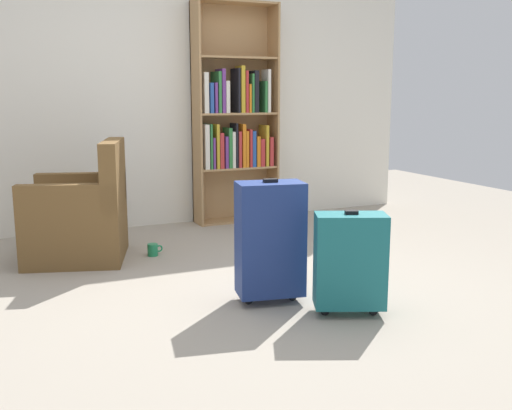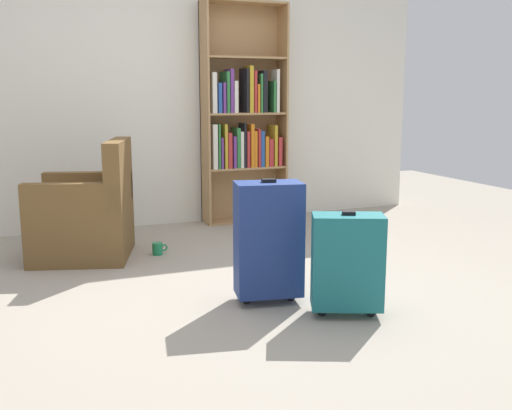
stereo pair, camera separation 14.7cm
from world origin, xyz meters
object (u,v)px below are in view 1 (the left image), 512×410
(suitcase_navy_blue, at_px, (270,239))
(armchair, at_px, (82,218))
(bookshelf, at_px, (234,119))
(mug, at_px, (153,250))
(suitcase_teal, at_px, (350,261))

(suitcase_navy_blue, bearing_deg, armchair, 121.65)
(bookshelf, distance_m, mug, 1.72)
(bookshelf, bearing_deg, armchair, -152.90)
(suitcase_teal, bearing_deg, mug, 112.83)
(mug, xyz_separation_m, suitcase_navy_blue, (0.39, -1.30, 0.34))
(suitcase_navy_blue, relative_size, suitcase_teal, 1.24)
(bookshelf, xyz_separation_m, armchair, (-1.57, -0.80, -0.68))
(bookshelf, xyz_separation_m, suitcase_teal, (-0.36, -2.63, -0.68))
(mug, distance_m, suitcase_teal, 1.84)
(suitcase_navy_blue, bearing_deg, bookshelf, 73.16)
(armchair, bearing_deg, mug, -15.66)
(mug, xyz_separation_m, suitcase_teal, (0.71, -1.68, 0.27))
(bookshelf, relative_size, suitcase_teal, 3.45)
(suitcase_teal, bearing_deg, suitcase_navy_blue, 130.59)
(armchair, bearing_deg, suitcase_teal, -56.34)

